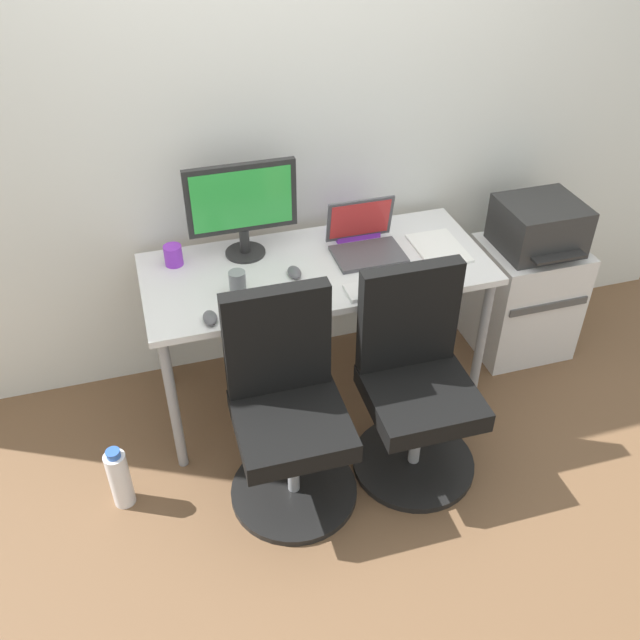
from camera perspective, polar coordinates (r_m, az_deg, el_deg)
ground_plane at (r=3.48m, az=-0.24°, el=-5.87°), size 5.28×5.28×0.00m
back_wall at (r=3.13m, az=-2.53°, el=17.02°), size 4.40×0.04×2.60m
desk at (r=3.06m, az=-0.27°, el=3.35°), size 1.52×0.66×0.75m
office_chair_left at (r=2.78m, az=-2.71°, el=-7.65°), size 0.54×0.54×0.94m
office_chair_right at (r=2.92m, az=7.87°, el=-5.40°), size 0.54×0.54×0.94m
side_cabinet at (r=3.74m, az=16.48°, el=1.79°), size 0.47×0.43×0.61m
printer at (r=3.52m, az=17.69°, el=7.44°), size 0.38×0.40×0.24m
water_bottle_on_floor at (r=3.02m, az=-16.27°, el=-12.47°), size 0.09×0.09×0.31m
desktop_monitor at (r=3.00m, az=-6.50°, el=9.54°), size 0.48×0.18×0.43m
open_laptop at (r=3.11m, az=3.75°, el=6.63°), size 0.31×0.26×0.23m
keyboard_by_monitor at (r=2.76m, az=-4.62°, el=0.97°), size 0.34×0.12×0.02m
keyboard_by_laptop at (r=2.88m, az=5.45°, el=2.71°), size 0.34×0.12×0.02m
mouse_by_monitor at (r=2.96m, az=-2.13°, el=3.98°), size 0.06×0.10×0.03m
mouse_by_laptop at (r=2.72m, az=-9.09°, el=0.17°), size 0.06×0.10×0.03m
coffee_mug at (r=3.08m, az=-12.06°, el=5.27°), size 0.08×0.08×0.09m
pen_cup at (r=2.84m, az=-6.84°, el=3.06°), size 0.07×0.07×0.10m
notebook at (r=3.27m, az=2.84°, el=7.41°), size 0.21×0.15×0.03m
paper_pile at (r=3.18m, az=9.81°, el=5.88°), size 0.21×0.30×0.01m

